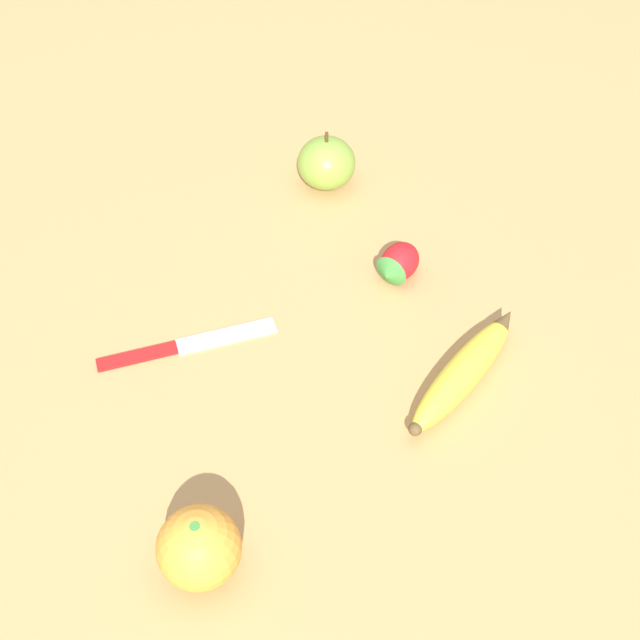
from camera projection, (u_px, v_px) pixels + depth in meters
ground_plane at (259, 326)px, 0.98m from camera, size 3.00×3.00×0.00m
banana at (464, 371)px, 0.91m from camera, size 0.08×0.19×0.04m
orange at (199, 548)px, 0.76m from camera, size 0.07×0.07×0.07m
strawberry at (398, 264)px, 1.01m from camera, size 0.06×0.07×0.04m
apple at (326, 163)px, 1.12m from camera, size 0.07×0.07×0.08m
paring_knife at (181, 345)px, 0.95m from camera, size 0.08×0.19×0.01m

